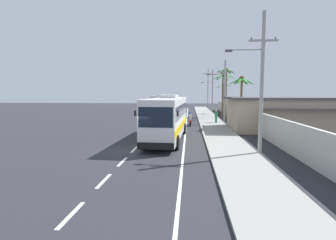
# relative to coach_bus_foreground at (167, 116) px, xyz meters

# --- Properties ---
(ground_plane) EXTENTS (160.00, 160.00, 0.00)m
(ground_plane) POSITION_rel_coach_bus_foreground_xyz_m (-2.03, -4.61, -2.00)
(ground_plane) COLOR #28282D
(sidewalk_kerb) EXTENTS (3.20, 90.00, 0.14)m
(sidewalk_kerb) POSITION_rel_coach_bus_foreground_xyz_m (4.77, 5.39, -1.93)
(sidewalk_kerb) COLOR gray
(sidewalk_kerb) RESTS_ON ground
(lane_markings) EXTENTS (3.67, 71.00, 0.01)m
(lane_markings) POSITION_rel_coach_bus_foreground_xyz_m (0.06, 10.02, -1.99)
(lane_markings) COLOR white
(lane_markings) RESTS_ON ground
(boundary_wall) EXTENTS (0.24, 60.00, 2.15)m
(boundary_wall) POSITION_rel_coach_bus_foreground_xyz_m (8.57, 9.39, -0.92)
(boundary_wall) COLOR #B2B2AD
(boundary_wall) RESTS_ON ground
(coach_bus_foreground) EXTENTS (3.31, 11.59, 3.84)m
(coach_bus_foreground) POSITION_rel_coach_bus_foreground_xyz_m (0.00, 0.00, 0.00)
(coach_bus_foreground) COLOR silver
(coach_bus_foreground) RESTS_ON ground
(coach_bus_far_lane) EXTENTS (3.15, 11.85, 3.62)m
(coach_bus_far_lane) POSITION_rel_coach_bus_foreground_xyz_m (-3.94, 32.15, -0.11)
(coach_bus_far_lane) COLOR white
(coach_bus_far_lane) RESTS_ON ground
(motorcycle_beside_bus) EXTENTS (0.56, 1.96, 1.67)m
(motorcycle_beside_bus) POSITION_rel_coach_bus_foreground_xyz_m (1.97, 9.66, -1.32)
(motorcycle_beside_bus) COLOR black
(motorcycle_beside_bus) RESTS_ON ground
(pedestrian_near_kerb) EXTENTS (0.36, 0.36, 1.67)m
(pedestrian_near_kerb) POSITION_rel_coach_bus_foreground_xyz_m (5.33, 12.14, -0.99)
(pedestrian_near_kerb) COLOR #2D7A47
(pedestrian_near_kerb) RESTS_ON sidewalk_kerb
(utility_pole_nearest) EXTENTS (3.27, 0.24, 9.09)m
(utility_pole_nearest) POSITION_rel_coach_bus_foreground_xyz_m (6.38, -5.04, 2.80)
(utility_pole_nearest) COLOR #9E9E99
(utility_pole_nearest) RESTS_ON ground
(utility_pole_mid) EXTENTS (3.51, 0.24, 8.33)m
(utility_pole_mid) POSITION_rel_coach_bus_foreground_xyz_m (6.46, 13.58, 2.46)
(utility_pole_mid) COLOR #9E9E99
(utility_pole_mid) RESTS_ON ground
(utility_pole_far) EXTENTS (3.44, 0.24, 8.54)m
(utility_pole_far) POSITION_rel_coach_bus_foreground_xyz_m (6.40, 32.21, 2.58)
(utility_pole_far) COLOR #9E9E99
(utility_pole_far) RESTS_ON ground
(utility_pole_distant) EXTENTS (2.33, 0.24, 10.33)m
(utility_pole_distant) POSITION_rel_coach_bus_foreground_xyz_m (6.85, 50.84, 3.39)
(utility_pole_distant) COLOR #9E9E99
(utility_pole_distant) RESTS_ON ground
(palm_nearest) EXTENTS (2.93, 2.83, 7.72)m
(palm_nearest) POSITION_rel_coach_bus_foreground_xyz_m (7.36, 18.41, 3.55)
(palm_nearest) COLOR brown
(palm_nearest) RESTS_ON ground
(palm_second) EXTENTS (3.84, 3.62, 7.27)m
(palm_second) POSITION_rel_coach_bus_foreground_xyz_m (7.32, 22.21, 3.30)
(palm_second) COLOR brown
(palm_second) RESTS_ON ground
(palm_third) EXTENTS (2.76, 2.92, 5.80)m
(palm_third) POSITION_rel_coach_bus_foreground_xyz_m (8.08, 27.48, 1.89)
(palm_third) COLOR brown
(palm_third) RESTS_ON ground
(palm_fourth) EXTENTS (2.79, 2.68, 5.88)m
(palm_fourth) POSITION_rel_coach_bus_foreground_xyz_m (7.61, 7.61, 2.40)
(palm_fourth) COLOR brown
(palm_fourth) RESTS_ON ground
(roadside_building) EXTENTS (14.70, 8.00, 3.55)m
(roadside_building) POSITION_rel_coach_bus_foreground_xyz_m (13.39, 6.78, -0.21)
(roadside_building) COLOR tan
(roadside_building) RESTS_ON ground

